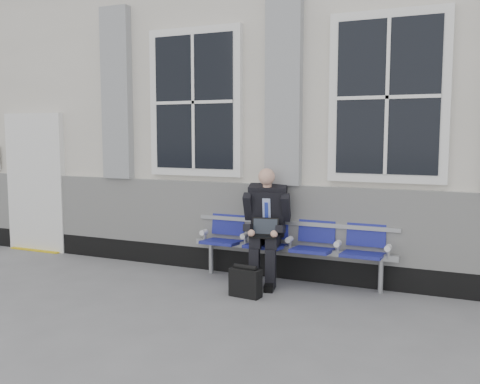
% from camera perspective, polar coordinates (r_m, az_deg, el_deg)
% --- Properties ---
extents(ground, '(70.00, 70.00, 0.00)m').
position_cam_1_polar(ground, '(5.37, 8.59, -13.87)').
color(ground, slate).
rests_on(ground, ground).
extents(station_building, '(14.40, 4.40, 4.49)m').
position_cam_1_polar(station_building, '(8.46, 15.04, 8.64)').
color(station_building, silver).
rests_on(station_building, ground).
extents(bench, '(2.60, 0.47, 0.91)m').
position_cam_1_polar(bench, '(6.65, 5.47, -4.94)').
color(bench, '#9EA0A3').
rests_on(bench, ground).
extents(businessman, '(0.61, 0.82, 1.42)m').
position_cam_1_polar(businessman, '(6.58, 2.84, -3.13)').
color(businessman, black).
rests_on(businessman, ground).
extents(briefcase, '(0.37, 0.19, 0.37)m').
position_cam_1_polar(briefcase, '(6.12, 0.59, -9.58)').
color(briefcase, black).
rests_on(briefcase, ground).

